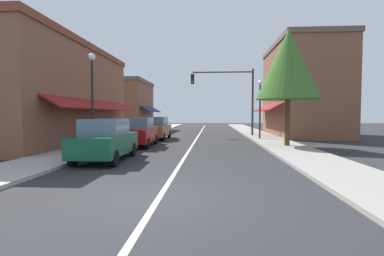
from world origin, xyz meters
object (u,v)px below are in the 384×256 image
parked_car_third_left (156,128)px  street_lamp_left_near (92,86)px  parked_car_nearest_left (106,140)px  tree_right_near (288,65)px  traffic_signal_mast_arm (231,90)px  parked_car_second_left (139,132)px  street_lamp_right_mid (260,100)px

parked_car_third_left → street_lamp_left_near: 8.13m
parked_car_nearest_left → tree_right_near: size_ratio=0.60×
street_lamp_left_near → traffic_signal_mast_arm: bearing=54.2°
parked_car_second_left → tree_right_near: size_ratio=0.60×
parked_car_third_left → traffic_signal_mast_arm: traffic_signal_mast_arm is taller
traffic_signal_mast_arm → parked_car_second_left: bearing=-126.5°
traffic_signal_mast_arm → tree_right_near: size_ratio=0.86×
parked_car_nearest_left → parked_car_second_left: 5.35m
parked_car_second_left → street_lamp_right_mid: 9.72m
parked_car_nearest_left → parked_car_third_left: bearing=87.9°
street_lamp_left_near → street_lamp_right_mid: street_lamp_left_near is taller
parked_car_third_left → street_lamp_right_mid: street_lamp_right_mid is taller
parked_car_nearest_left → traffic_signal_mast_arm: 15.30m
street_lamp_left_near → tree_right_near: (10.63, 2.74, 1.46)m
parked_car_nearest_left → street_lamp_right_mid: size_ratio=0.92×
traffic_signal_mast_arm → street_lamp_left_near: 13.47m
parked_car_nearest_left → parked_car_second_left: size_ratio=1.00×
parked_car_third_left → street_lamp_right_mid: bearing=0.6°
traffic_signal_mast_arm → tree_right_near: bearing=-71.4°
parked_car_nearest_left → parked_car_second_left: bearing=88.5°
parked_car_nearest_left → street_lamp_left_near: bearing=120.9°
traffic_signal_mast_arm → parked_car_third_left: bearing=-150.4°
street_lamp_right_mid → traffic_signal_mast_arm: bearing=120.0°
parked_car_second_left → tree_right_near: bearing=-0.7°
parked_car_third_left → tree_right_near: 10.74m
parked_car_second_left → traffic_signal_mast_arm: size_ratio=0.70×
parked_car_second_left → street_lamp_right_mid: (8.09, 4.91, 2.19)m
parked_car_third_left → parked_car_second_left: bearing=-91.0°
parked_car_third_left → traffic_signal_mast_arm: (6.01, 3.41, 3.19)m
street_lamp_left_near → parked_car_second_left: bearing=56.4°
parked_car_third_left → tree_right_near: size_ratio=0.59×
parked_car_second_left → street_lamp_left_near: (-1.73, -2.61, 2.52)m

